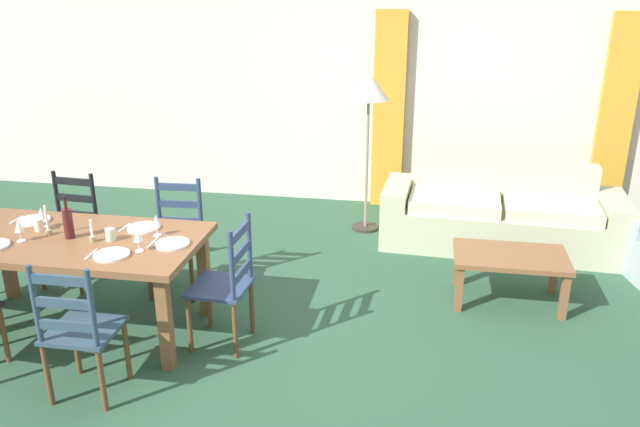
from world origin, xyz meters
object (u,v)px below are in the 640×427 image
at_px(dining_chair_far_right, 177,237).
at_px(coffee_table, 510,262).
at_px(couch, 500,217).
at_px(wine_bottle, 68,223).
at_px(wine_glass_near_right, 138,236).
at_px(coffee_cup_secondary, 39,225).
at_px(dining_chair_head_east, 227,284).
at_px(standing_lamp, 369,96).
at_px(dining_table, 72,249).
at_px(dining_chair_far_left, 71,230).
at_px(wine_glass_far_left, 41,214).
at_px(dining_chair_near_right, 79,331).
at_px(wine_glass_near_left, 19,227).
at_px(wine_glass_far_right, 156,221).
at_px(coffee_cup_primary, 110,235).

bearing_deg(dining_chair_far_right, coffee_table, 5.28).
bearing_deg(couch, wine_bottle, -145.58).
height_order(wine_glass_near_right, coffee_cup_secondary, wine_glass_near_right).
relative_size(dining_chair_head_east, standing_lamp, 0.59).
height_order(dining_table, wine_bottle, wine_bottle).
bearing_deg(dining_chair_far_left, wine_glass_near_right, -39.85).
bearing_deg(wine_glass_far_left, wine_bottle, -25.81).
bearing_deg(dining_chair_head_east, dining_chair_far_right, 131.84).
relative_size(coffee_table, standing_lamp, 0.55).
xyz_separation_m(dining_chair_far_right, couch, (2.77, 1.47, -0.19)).
height_order(wine_glass_far_left, couch, wine_glass_far_left).
relative_size(dining_table, dining_chair_near_right, 1.98).
relative_size(wine_glass_near_left, wine_glass_far_right, 1.00).
xyz_separation_m(wine_bottle, wine_glass_far_left, (-0.30, 0.15, -0.01)).
bearing_deg(dining_chair_far_left, standing_lamp, 35.05).
height_order(wine_glass_near_right, wine_glass_far_right, same).
height_order(wine_glass_near_right, couch, wine_glass_near_right).
height_order(coffee_cup_primary, coffee_table, coffee_cup_primary).
relative_size(dining_chair_far_right, wine_glass_far_right, 5.96).
height_order(dining_chair_head_east, couch, dining_chair_head_east).
bearing_deg(wine_glass_near_left, dining_chair_head_east, 4.96).
relative_size(wine_bottle, couch, 0.14).
height_order(dining_table, wine_glass_far_right, wine_glass_far_right).
bearing_deg(dining_chair_far_left, couch, 21.65).
distance_m(dining_table, coffee_table, 3.39).
height_order(wine_bottle, coffee_cup_primary, wine_bottle).
bearing_deg(coffee_cup_secondary, wine_glass_far_right, 3.56).
height_order(wine_bottle, wine_glass_near_left, wine_bottle).
distance_m(dining_chair_far_left, dining_chair_far_right, 0.95).
bearing_deg(dining_chair_far_left, wine_glass_near_left, -79.54).
distance_m(coffee_cup_primary, standing_lamp, 2.95).
distance_m(wine_glass_far_right, couch, 3.42).
distance_m(dining_chair_head_east, wine_glass_far_right, 0.69).
relative_size(dining_chair_far_left, wine_glass_near_left, 5.96).
bearing_deg(coffee_table, dining_table, -162.59).
distance_m(dining_table, standing_lamp, 3.16).
height_order(dining_chair_near_right, coffee_cup_secondary, dining_chair_near_right).
xyz_separation_m(wine_glass_near_right, couch, (2.66, 2.37, -0.57)).
distance_m(dining_chair_far_right, wine_glass_far_right, 0.73).
relative_size(dining_chair_near_right, dining_chair_far_left, 1.00).
height_order(dining_chair_near_right, dining_chair_far_left, same).
bearing_deg(dining_chair_far_left, dining_table, -57.93).
bearing_deg(wine_bottle, coffee_cup_secondary, 162.75).
relative_size(wine_glass_far_right, coffee_cup_secondary, 1.79).
bearing_deg(wine_glass_near_left, coffee_cup_secondary, 87.66).
xyz_separation_m(dining_chair_near_right, coffee_cup_primary, (-0.15, 0.77, 0.32)).
bearing_deg(wine_glass_near_left, wine_glass_near_right, -1.25).
distance_m(dining_chair_near_right, wine_glass_near_right, 0.74).
height_order(dining_chair_far_left, wine_glass_near_right, dining_chair_far_left).
relative_size(wine_glass_near_left, coffee_table, 0.18).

